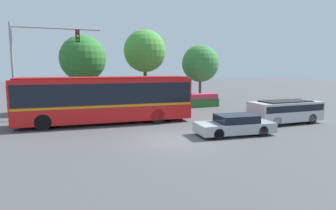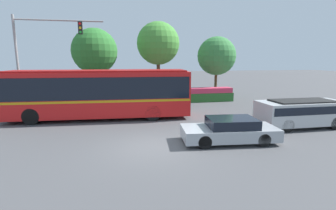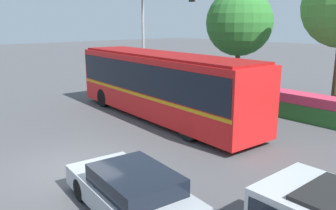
{
  "view_description": "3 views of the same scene",
  "coord_description": "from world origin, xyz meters",
  "px_view_note": "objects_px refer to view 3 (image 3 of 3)",
  "views": [
    {
      "loc": [
        -5.86,
        -13.88,
        3.86
      ],
      "look_at": [
        1.16,
        4.1,
        1.31
      ],
      "focal_mm": 31.19,
      "sensor_mm": 36.0,
      "label": 1
    },
    {
      "loc": [
        -1.45,
        -10.5,
        3.84
      ],
      "look_at": [
        1.44,
        3.82,
        1.14
      ],
      "focal_mm": 26.44,
      "sensor_mm": 36.0,
      "label": 2
    },
    {
      "loc": [
        9.91,
        -4.46,
        4.57
      ],
      "look_at": [
        -0.33,
        4.43,
        1.33
      ],
      "focal_mm": 36.93,
      "sensor_mm": 36.0,
      "label": 3
    }
  ],
  "objects_px": {
    "city_bus": "(161,82)",
    "street_tree_left": "(239,23)",
    "traffic_light_pole": "(157,21)",
    "sedan_foreground": "(134,193)"
  },
  "relations": [
    {
      "from": "traffic_light_pole",
      "to": "street_tree_left",
      "type": "bearing_deg",
      "value": 42.86
    },
    {
      "from": "traffic_light_pole",
      "to": "street_tree_left",
      "type": "xyz_separation_m",
      "value": [
        3.66,
        3.4,
        -0.09
      ]
    },
    {
      "from": "traffic_light_pole",
      "to": "street_tree_left",
      "type": "relative_size",
      "value": 1.06
    },
    {
      "from": "city_bus",
      "to": "street_tree_left",
      "type": "xyz_separation_m",
      "value": [
        -0.77,
        6.82,
        2.76
      ]
    },
    {
      "from": "street_tree_left",
      "to": "traffic_light_pole",
      "type": "bearing_deg",
      "value": -137.14
    },
    {
      "from": "sedan_foreground",
      "to": "street_tree_left",
      "type": "distance_m",
      "value": 15.22
    },
    {
      "from": "traffic_light_pole",
      "to": "street_tree_left",
      "type": "height_order",
      "value": "traffic_light_pole"
    },
    {
      "from": "traffic_light_pole",
      "to": "street_tree_left",
      "type": "distance_m",
      "value": 5.0
    },
    {
      "from": "city_bus",
      "to": "traffic_light_pole",
      "type": "relative_size",
      "value": 1.68
    },
    {
      "from": "city_bus",
      "to": "street_tree_left",
      "type": "height_order",
      "value": "street_tree_left"
    }
  ]
}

